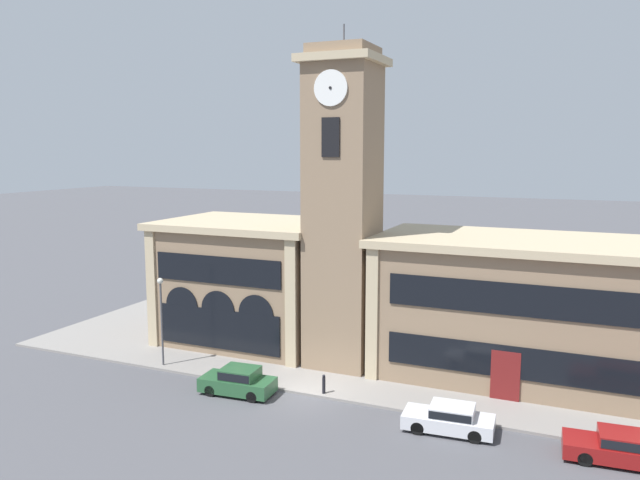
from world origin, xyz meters
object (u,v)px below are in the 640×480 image
parked_car_near (238,381)px  bollard (324,384)px  parked_car_mid (450,418)px  street_lamp (161,308)px  parked_car_far (623,447)px

parked_car_near → bollard: (4.37, 1.60, -0.10)m
parked_car_mid → street_lamp: street_lamp is taller
parked_car_near → street_lamp: bearing=-19.7°
bollard → street_lamp: bearing=178.8°
parked_car_mid → parked_car_far: size_ratio=0.90×
parked_car_mid → street_lamp: size_ratio=0.80×
parked_car_mid → street_lamp: 18.28m
parked_car_near → parked_car_mid: bearing=176.1°
parked_car_mid → parked_car_far: 7.39m
parked_car_far → street_lamp: size_ratio=0.89×
parked_car_far → bollard: bearing=-10.2°
parked_car_near → parked_car_far: parked_car_near is taller
bollard → parked_car_near: bearing=-160.0°
street_lamp → parked_car_mid: bearing=-5.8°
parked_car_mid → parked_car_far: bearing=176.1°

